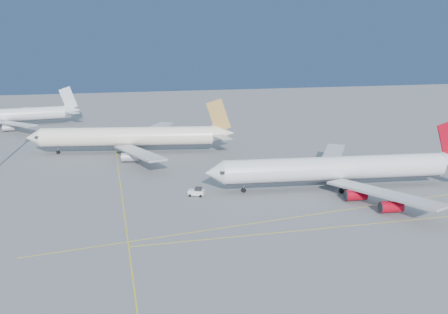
% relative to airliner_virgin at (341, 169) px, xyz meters
% --- Properties ---
extents(ground, '(500.00, 500.00, 0.00)m').
position_rel_airliner_virgin_xyz_m(ground, '(-14.90, -10.70, -5.18)').
color(ground, slate).
rests_on(ground, ground).
extents(taxiway_lines, '(118.86, 140.00, 0.02)m').
position_rel_airliner_virgin_xyz_m(taxiway_lines, '(-29.61, -4.36, -5.17)').
color(taxiway_lines, yellow).
rests_on(taxiway_lines, ground).
extents(airliner_virgin, '(69.69, 62.34, 17.18)m').
position_rel_airliner_virgin_xyz_m(airliner_virgin, '(0.00, 0.00, 0.00)').
color(airliner_virgin, white).
rests_on(airliner_virgin, ground).
extents(airliner_etihad, '(68.78, 62.89, 17.99)m').
position_rel_airliner_virgin_xyz_m(airliner_etihad, '(-49.43, 52.85, 0.30)').
color(airliner_etihad, white).
rests_on(airliner_etihad, ground).
extents(airliner_third, '(61.24, 55.95, 16.45)m').
position_rel_airliner_virgin_xyz_m(airliner_third, '(-98.55, 114.47, -0.20)').
color(airliner_third, white).
rests_on(airliner_third, ground).
extents(pushback_tug, '(4.28, 3.44, 2.16)m').
position_rel_airliner_virgin_xyz_m(pushback_tug, '(-37.07, 2.27, -4.18)').
color(pushback_tug, white).
rests_on(pushback_tug, ground).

